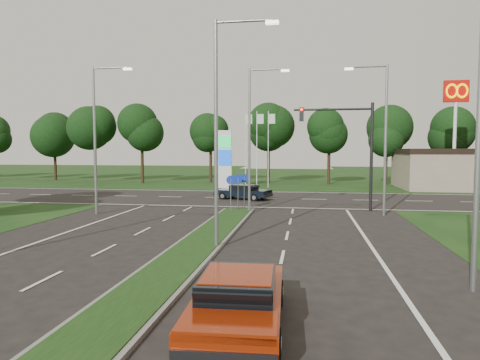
# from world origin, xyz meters

# --- Properties ---
(ground) EXTENTS (160.00, 160.00, 0.00)m
(ground) POSITION_xyz_m (0.00, 0.00, 0.00)
(ground) COLOR black
(ground) RESTS_ON ground
(verge_far) EXTENTS (160.00, 50.00, 0.02)m
(verge_far) POSITION_xyz_m (0.00, 55.00, 0.00)
(verge_far) COLOR black
(verge_far) RESTS_ON ground
(cross_road) EXTENTS (160.00, 12.00, 0.02)m
(cross_road) POSITION_xyz_m (0.00, 24.00, 0.00)
(cross_road) COLOR black
(cross_road) RESTS_ON ground
(median_kerb) EXTENTS (2.00, 26.00, 0.12)m
(median_kerb) POSITION_xyz_m (0.00, 4.00, 0.06)
(median_kerb) COLOR slate
(median_kerb) RESTS_ON ground
(streetlight_median_near) EXTENTS (2.53, 0.22, 9.00)m
(streetlight_median_near) POSITION_xyz_m (1.00, 6.00, 5.08)
(streetlight_median_near) COLOR gray
(streetlight_median_near) RESTS_ON ground
(streetlight_median_far) EXTENTS (2.53, 0.22, 9.00)m
(streetlight_median_far) POSITION_xyz_m (1.00, 16.00, 5.08)
(streetlight_median_far) COLOR gray
(streetlight_median_far) RESTS_ON ground
(streetlight_left_far) EXTENTS (2.53, 0.22, 9.00)m
(streetlight_left_far) POSITION_xyz_m (-8.30, 14.00, 5.08)
(streetlight_left_far) COLOR gray
(streetlight_left_far) RESTS_ON ground
(streetlight_right_far) EXTENTS (2.53, 0.22, 9.00)m
(streetlight_right_far) POSITION_xyz_m (8.80, 16.00, 5.08)
(streetlight_right_far) COLOR gray
(streetlight_right_far) RESTS_ON ground
(streetlight_right_near) EXTENTS (2.53, 0.22, 9.00)m
(streetlight_right_near) POSITION_xyz_m (8.80, 2.00, 5.08)
(streetlight_right_near) COLOR gray
(streetlight_right_near) RESTS_ON ground
(traffic_signal) EXTENTS (5.10, 0.42, 7.00)m
(traffic_signal) POSITION_xyz_m (7.19, 18.00, 4.65)
(traffic_signal) COLOR black
(traffic_signal) RESTS_ON ground
(median_signs) EXTENTS (1.16, 1.76, 2.38)m
(median_signs) POSITION_xyz_m (0.00, 16.40, 1.71)
(median_signs) COLOR gray
(median_signs) RESTS_ON ground
(gas_pylon) EXTENTS (5.80, 1.26, 8.00)m
(gas_pylon) POSITION_xyz_m (-3.79, 33.05, 3.20)
(gas_pylon) COLOR silver
(gas_pylon) RESTS_ON ground
(mcdonalds_sign) EXTENTS (2.20, 0.47, 10.40)m
(mcdonalds_sign) POSITION_xyz_m (18.00, 31.97, 7.99)
(mcdonalds_sign) COLOR silver
(mcdonalds_sign) RESTS_ON ground
(treeline_far) EXTENTS (6.00, 6.00, 9.90)m
(treeline_far) POSITION_xyz_m (0.10, 39.93, 6.83)
(treeline_far) COLOR black
(treeline_far) RESTS_ON ground
(red_sedan) EXTENTS (2.08, 4.67, 1.26)m
(red_sedan) POSITION_xyz_m (2.88, -1.47, 0.68)
(red_sedan) COLOR maroon
(red_sedan) RESTS_ON ground
(navy_sedan) EXTENTS (4.68, 3.03, 1.20)m
(navy_sedan) POSITION_xyz_m (-0.63, 23.04, 0.64)
(navy_sedan) COLOR black
(navy_sedan) RESTS_ON ground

